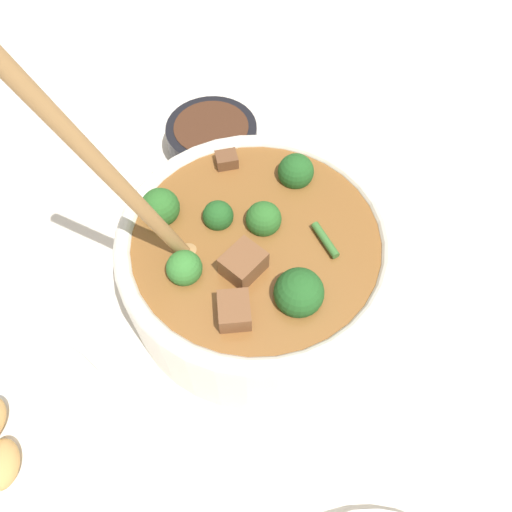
% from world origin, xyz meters
% --- Properties ---
extents(ground_plane, '(4.00, 4.00, 0.00)m').
position_xyz_m(ground_plane, '(0.00, 0.00, 0.00)').
color(ground_plane, silver).
extents(stew_bowl, '(0.27, 0.25, 0.32)m').
position_xyz_m(stew_bowl, '(0.00, -0.00, 0.06)').
color(stew_bowl, white).
rests_on(stew_bowl, ground_plane).
extents(condiment_bowl, '(0.11, 0.11, 0.04)m').
position_xyz_m(condiment_bowl, '(-0.05, -0.20, 0.02)').
color(condiment_bowl, black).
rests_on(condiment_bowl, ground_plane).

